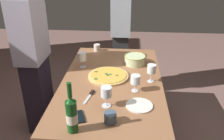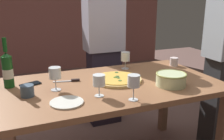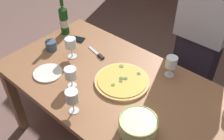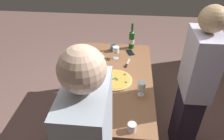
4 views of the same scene
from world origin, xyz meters
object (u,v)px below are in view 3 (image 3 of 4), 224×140
at_px(wine_glass_far_right, 72,97).
at_px(side_plate, 48,73).
at_px(serving_bowl, 138,125).
at_px(wine_glass_by_bottle, 71,44).
at_px(dining_table, 112,91).
at_px(wine_bottle, 64,20).
at_px(cell_phone, 76,39).
at_px(cup_ceramic, 51,46).
at_px(wine_glass_near_pizza, 171,63).
at_px(pizza_knife, 98,54).
at_px(pizza, 122,81).
at_px(wine_glass_far_left, 71,74).
at_px(person_guest_left, 202,33).

bearing_deg(wine_glass_far_right, side_plate, 164.26).
bearing_deg(serving_bowl, wine_glass_by_bottle, 164.34).
height_order(dining_table, wine_bottle, wine_bottle).
height_order(serving_bowl, wine_glass_by_bottle, wine_glass_by_bottle).
bearing_deg(serving_bowl, cell_phone, 157.00).
height_order(serving_bowl, cup_ceramic, serving_bowl).
xyz_separation_m(dining_table, cup_ceramic, (-0.60, -0.03, 0.13)).
distance_m(wine_bottle, wine_glass_near_pizza, 0.97).
height_order(cell_phone, pizza_knife, pizza_knife).
distance_m(wine_glass_far_right, side_plate, 0.43).
bearing_deg(serving_bowl, wine_bottle, 159.29).
distance_m(dining_table, side_plate, 0.47).
xyz_separation_m(wine_glass_far_right, pizza_knife, (-0.28, 0.51, -0.11)).
xyz_separation_m(wine_bottle, wine_glass_near_pizza, (0.97, 0.12, -0.03)).
distance_m(pizza, pizza_knife, 0.36).
distance_m(wine_glass_by_bottle, wine_glass_far_right, 0.55).
bearing_deg(cell_phone, serving_bowl, 46.07).
distance_m(wine_glass_by_bottle, wine_glass_far_left, 0.32).
distance_m(wine_bottle, cup_ceramic, 0.27).
xyz_separation_m(wine_glass_far_left, side_plate, (-0.22, -0.03, -0.10)).
bearing_deg(serving_bowl, wine_glass_far_left, 179.53).
relative_size(wine_glass_by_bottle, wine_glass_far_left, 1.13).
relative_size(dining_table, serving_bowl, 7.24).
height_order(dining_table, pizza_knife, pizza_knife).
bearing_deg(pizza, serving_bowl, -38.12).
distance_m(dining_table, person_guest_left, 0.87).
xyz_separation_m(pizza, person_guest_left, (0.18, 0.78, 0.09)).
height_order(cup_ceramic, cell_phone, cup_ceramic).
bearing_deg(wine_bottle, wine_glass_far_right, -37.68).
relative_size(dining_table, pizza_knife, 8.04).
xyz_separation_m(wine_glass_far_left, wine_glass_far_right, (0.17, -0.14, 0.01)).
bearing_deg(person_guest_left, side_plate, -14.65).
height_order(side_plate, cell_phone, same).
bearing_deg(cell_phone, dining_table, 50.62).
relative_size(wine_glass_far_left, cell_phone, 1.00).
height_order(wine_glass_far_left, cell_phone, wine_glass_far_left).
relative_size(serving_bowl, side_plate, 1.08).
height_order(dining_table, wine_glass_far_left, wine_glass_far_left).
xyz_separation_m(pizza, serving_bowl, (0.32, -0.25, 0.04)).
xyz_separation_m(wine_glass_far_left, cell_phone, (-0.39, 0.40, -0.10)).
xyz_separation_m(serving_bowl, side_plate, (-0.77, -0.03, -0.05)).
relative_size(pizza, wine_bottle, 1.06).
relative_size(wine_glass_near_pizza, cell_phone, 1.06).
relative_size(cup_ceramic, person_guest_left, 0.05).
distance_m(wine_bottle, cell_phone, 0.19).
bearing_deg(person_guest_left, wine_bottle, -40.54).
relative_size(cell_phone, pizza_knife, 0.72).
xyz_separation_m(wine_glass_near_pizza, wine_glass_far_left, (-0.43, -0.52, 0.00)).
bearing_deg(person_guest_left, dining_table, 0.00).
xyz_separation_m(wine_glass_far_right, cup_ceramic, (-0.60, 0.31, -0.08)).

